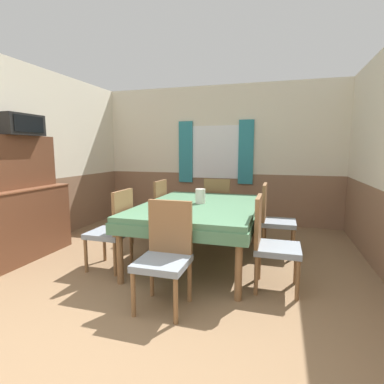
# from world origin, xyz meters

# --- Properties ---
(wall_back) EXTENTS (4.92, 0.10, 2.60)m
(wall_back) POSITION_xyz_m (-0.00, 4.52, 1.30)
(wall_back) COLOR silver
(wall_back) RESTS_ON ground_plane
(wall_left) EXTENTS (0.05, 4.90, 2.60)m
(wall_left) POSITION_xyz_m (-2.29, 2.25, 1.30)
(wall_left) COLOR silver
(wall_left) RESTS_ON ground_plane
(dining_table) EXTENTS (1.43, 1.99, 0.73)m
(dining_table) POSITION_xyz_m (0.20, 2.40, 0.63)
(dining_table) COLOR #4C7A56
(dining_table) RESTS_ON ground_plane
(chair_left_near) EXTENTS (0.44, 0.44, 0.95)m
(chair_left_near) POSITION_xyz_m (-0.69, 1.84, 0.50)
(chair_left_near) COLOR brown
(chair_left_near) RESTS_ON ground_plane
(chair_head_near) EXTENTS (0.44, 0.44, 0.95)m
(chair_head_near) POSITION_xyz_m (0.20, 1.23, 0.50)
(chair_head_near) COLOR brown
(chair_head_near) RESTS_ON ground_plane
(chair_right_far) EXTENTS (0.44, 0.44, 0.95)m
(chair_right_far) POSITION_xyz_m (1.09, 2.96, 0.50)
(chair_right_far) COLOR brown
(chair_right_far) RESTS_ON ground_plane
(chair_left_far) EXTENTS (0.44, 0.44, 0.95)m
(chair_left_far) POSITION_xyz_m (-0.69, 2.96, 0.50)
(chair_left_far) COLOR brown
(chair_left_far) RESTS_ON ground_plane
(chair_right_near) EXTENTS (0.44, 0.44, 0.95)m
(chair_right_near) POSITION_xyz_m (1.09, 1.84, 0.50)
(chair_right_near) COLOR brown
(chair_right_near) RESTS_ON ground_plane
(chair_head_window) EXTENTS (0.44, 0.44, 0.95)m
(chair_head_window) POSITION_xyz_m (0.20, 3.57, 0.50)
(chair_head_window) COLOR brown
(chair_head_window) RESTS_ON ground_plane
(sideboard) EXTENTS (0.46, 1.34, 1.59)m
(sideboard) POSITION_xyz_m (-2.04, 1.80, 0.67)
(sideboard) COLOR brown
(sideboard) RESTS_ON ground_plane
(tv) EXTENTS (0.29, 0.55, 0.26)m
(tv) POSITION_xyz_m (-1.99, 1.88, 1.72)
(tv) COLOR black
(tv) RESTS_ON sideboard
(vase) EXTENTS (0.13, 0.13, 0.18)m
(vase) POSITION_xyz_m (0.19, 2.47, 0.82)
(vase) COLOR silver
(vase) RESTS_ON dining_table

